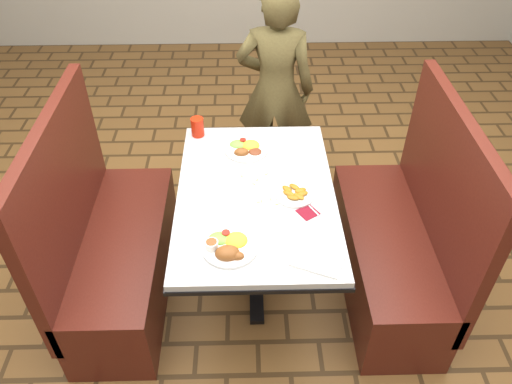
# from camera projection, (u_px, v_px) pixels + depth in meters

# --- Properties ---
(dining_table) EXTENTS (0.81, 1.21, 0.75)m
(dining_table) POSITION_uv_depth(u_px,v_px,m) (256.00, 206.00, 2.60)
(dining_table) COLOR silver
(dining_table) RESTS_ON ground
(booth_bench_left) EXTENTS (0.47, 1.20, 1.17)m
(booth_bench_left) POSITION_uv_depth(u_px,v_px,m) (114.00, 251.00, 2.80)
(booth_bench_left) COLOR #521C12
(booth_bench_left) RESTS_ON ground
(booth_bench_right) EXTENTS (0.47, 1.20, 1.17)m
(booth_bench_right) POSITION_uv_depth(u_px,v_px,m) (397.00, 246.00, 2.82)
(booth_bench_right) COLOR #521C12
(booth_bench_right) RESTS_ON ground
(diner_person) EXTENTS (0.57, 0.41, 1.46)m
(diner_person) POSITION_uv_depth(u_px,v_px,m) (275.00, 90.00, 3.38)
(diner_person) COLOR brown
(diner_person) RESTS_ON ground
(near_dinner_plate) EXTENTS (0.26, 0.26, 0.08)m
(near_dinner_plate) POSITION_uv_depth(u_px,v_px,m) (229.00, 244.00, 2.22)
(near_dinner_plate) COLOR white
(near_dinner_plate) RESTS_ON dining_table
(far_dinner_plate) EXTENTS (0.24, 0.24, 0.06)m
(far_dinner_plate) POSITION_uv_depth(u_px,v_px,m) (246.00, 147.00, 2.80)
(far_dinner_plate) COLOR white
(far_dinner_plate) RESTS_ON dining_table
(plantain_plate) EXTENTS (0.20, 0.20, 0.03)m
(plantain_plate) POSITION_uv_depth(u_px,v_px,m) (294.00, 194.00, 2.51)
(plantain_plate) COLOR white
(plantain_plate) RESTS_ON dining_table
(maroon_napkin) EXTENTS (0.12, 0.12, 0.00)m
(maroon_napkin) POSITION_uv_depth(u_px,v_px,m) (308.00, 212.00, 2.42)
(maroon_napkin) COLOR maroon
(maroon_napkin) RESTS_ON dining_table
(spoon_utensil) EXTENTS (0.07, 0.11, 0.00)m
(spoon_utensil) POSITION_uv_depth(u_px,v_px,m) (311.00, 208.00, 2.44)
(spoon_utensil) COLOR #BCBBC0
(spoon_utensil) RESTS_ON dining_table
(red_tumbler) EXTENTS (0.07, 0.07, 0.11)m
(red_tumbler) POSITION_uv_depth(u_px,v_px,m) (198.00, 127.00, 2.89)
(red_tumbler) COLOR red
(red_tumbler) RESTS_ON dining_table
(paper_napkin) EXTENTS (0.26, 0.23, 0.01)m
(paper_napkin) POSITION_uv_depth(u_px,v_px,m) (318.00, 259.00, 2.18)
(paper_napkin) COLOR white
(paper_napkin) RESTS_ON dining_table
(knife_utensil) EXTENTS (0.07, 0.17, 0.00)m
(knife_utensil) POSITION_uv_depth(u_px,v_px,m) (232.00, 240.00, 2.27)
(knife_utensil) COLOR silver
(knife_utensil) RESTS_ON dining_table
(fork_utensil) EXTENTS (0.06, 0.16, 0.00)m
(fork_utensil) POSITION_uv_depth(u_px,v_px,m) (232.00, 245.00, 2.24)
(fork_utensil) COLOR silver
(fork_utensil) RESTS_ON dining_table
(lettuce_shreds) EXTENTS (0.28, 0.32, 0.00)m
(lettuce_shreds) POSITION_uv_depth(u_px,v_px,m) (263.00, 184.00, 2.58)
(lettuce_shreds) COLOR #87C34E
(lettuce_shreds) RESTS_ON dining_table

